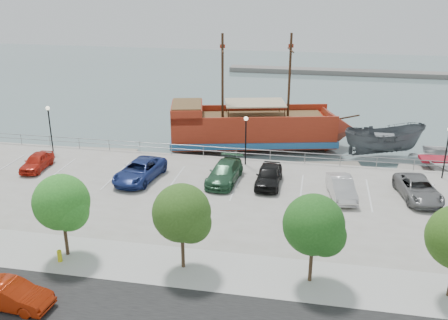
# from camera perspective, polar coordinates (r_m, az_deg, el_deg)

# --- Properties ---
(ground) EXTENTS (160.00, 160.00, 0.00)m
(ground) POSITION_cam_1_polar(r_m,az_deg,el_deg) (37.51, 0.92, -5.46)
(ground) COLOR slate
(sidewalk) EXTENTS (100.00, 4.00, 0.05)m
(sidewalk) POSITION_cam_1_polar(r_m,az_deg,el_deg) (28.47, -2.68, -12.32)
(sidewalk) COLOR #B8B8B7
(sidewalk) RESTS_ON land_slab
(seawall_railing) EXTENTS (50.00, 0.06, 1.00)m
(seawall_railing) POSITION_cam_1_polar(r_m,az_deg,el_deg) (44.01, 2.71, 0.73)
(seawall_railing) COLOR gray
(seawall_railing) RESTS_ON land_slab
(far_shore) EXTENTS (40.00, 3.00, 0.80)m
(far_shore) POSITION_cam_1_polar(r_m,az_deg,el_deg) (89.73, 13.65, 9.73)
(far_shore) COLOR slate
(far_shore) RESTS_ON ground
(pirate_ship) EXTENTS (18.98, 9.11, 11.76)m
(pirate_ship) POSITION_cam_1_polar(r_m,az_deg,el_deg) (49.66, 4.82, 3.55)
(pirate_ship) COLOR #9E2A16
(pirate_ship) RESTS_ON ground
(patrol_boat) EXTENTS (8.18, 4.82, 2.98)m
(patrol_boat) POSITION_cam_1_polar(r_m,az_deg,el_deg) (49.30, 17.80, 1.89)
(patrol_boat) COLOR #4F5459
(patrol_boat) RESTS_ON ground
(speedboat) EXTENTS (5.48, 7.30, 1.44)m
(speedboat) POSITION_cam_1_polar(r_m,az_deg,el_deg) (47.97, 23.74, -0.39)
(speedboat) COLOR silver
(speedboat) RESTS_ON ground
(dock_west) EXTENTS (6.38, 2.23, 0.36)m
(dock_west) POSITION_cam_1_polar(r_m,az_deg,el_deg) (49.63, -13.52, 0.85)
(dock_west) COLOR gray
(dock_west) RESTS_ON ground
(dock_mid) EXTENTS (7.00, 3.32, 0.39)m
(dock_mid) POSITION_cam_1_polar(r_m,az_deg,el_deg) (45.41, 11.22, -0.82)
(dock_mid) COLOR gray
(dock_mid) RESTS_ON ground
(dock_east) EXTENTS (7.42, 3.77, 0.41)m
(dock_east) POSITION_cam_1_polar(r_m,az_deg,el_deg) (46.66, 23.52, -1.60)
(dock_east) COLOR gray
(dock_east) RESTS_ON ground
(street_sedan) EXTENTS (4.25, 1.76, 1.37)m
(street_sedan) POSITION_cam_1_polar(r_m,az_deg,el_deg) (27.39, -23.17, -13.99)
(street_sedan) COLOR #A02308
(street_sedan) RESTS_ON street
(fire_hydrant) EXTENTS (0.27, 0.27, 0.79)m
(fire_hydrant) POSITION_cam_1_polar(r_m,az_deg,el_deg) (30.33, -18.28, -10.30)
(fire_hydrant) COLOR yellow
(fire_hydrant) RESTS_ON sidewalk
(lamp_post_left) EXTENTS (0.36, 0.36, 4.28)m
(lamp_post_left) POSITION_cam_1_polar(r_m,az_deg,el_deg) (47.95, -19.34, 4.28)
(lamp_post_left) COLOR black
(lamp_post_left) RESTS_ON land_slab
(lamp_post_mid) EXTENTS (0.36, 0.36, 4.28)m
(lamp_post_mid) POSITION_cam_1_polar(r_m,az_deg,el_deg) (42.02, 2.51, 3.23)
(lamp_post_mid) COLOR black
(lamp_post_mid) RESTS_ON land_slab
(lamp_post_right) EXTENTS (0.36, 0.36, 4.28)m
(lamp_post_right) POSITION_cam_1_polar(r_m,az_deg,el_deg) (42.85, 24.18, 1.74)
(lamp_post_right) COLOR black
(lamp_post_right) RESTS_ON land_slab
(tree_c) EXTENTS (3.30, 3.20, 5.00)m
(tree_c) POSITION_cam_1_polar(r_m,az_deg,el_deg) (29.48, -17.89, -4.87)
(tree_c) COLOR #473321
(tree_c) RESTS_ON sidewalk
(tree_d) EXTENTS (3.30, 3.20, 5.00)m
(tree_d) POSITION_cam_1_polar(r_m,az_deg,el_deg) (26.96, -4.60, -6.33)
(tree_d) COLOR #473321
(tree_d) RESTS_ON sidewalk
(tree_e) EXTENTS (3.30, 3.20, 5.00)m
(tree_e) POSITION_cam_1_polar(r_m,az_deg,el_deg) (26.13, 10.50, -7.57)
(tree_e) COLOR #473321
(tree_e) RESTS_ON sidewalk
(parked_car_a) EXTENTS (1.89, 4.11, 1.36)m
(parked_car_a) POSITION_cam_1_polar(r_m,az_deg,el_deg) (44.55, -20.61, -0.16)
(parked_car_a) COLOR red
(parked_car_a) RESTS_ON land_slab
(parked_car_c) EXTENTS (3.31, 5.91, 1.56)m
(parked_car_c) POSITION_cam_1_polar(r_m,az_deg,el_deg) (40.08, -9.62, -1.21)
(parked_car_c) COLOR navy
(parked_car_c) RESTS_ON land_slab
(parked_car_d) EXTENTS (2.53, 5.42, 1.53)m
(parked_car_d) POSITION_cam_1_polar(r_m,az_deg,el_deg) (39.20, 0.07, -1.43)
(parked_car_d) COLOR #285436
(parked_car_d) RESTS_ON land_slab
(parked_car_e) EXTENTS (1.91, 4.65, 1.58)m
(parked_car_e) POSITION_cam_1_polar(r_m,az_deg,el_deg) (38.74, 5.15, -1.76)
(parked_car_e) COLOR black
(parked_car_e) RESTS_ON land_slab
(parked_car_f) EXTENTS (2.33, 4.74, 1.50)m
(parked_car_f) POSITION_cam_1_polar(r_m,az_deg,el_deg) (37.50, 13.27, -3.11)
(parked_car_f) COLOR beige
(parked_car_f) RESTS_ON land_slab
(parked_car_g) EXTENTS (3.30, 5.61, 1.47)m
(parked_car_g) POSITION_cam_1_polar(r_m,az_deg,el_deg) (39.01, 21.30, -3.10)
(parked_car_g) COLOR slate
(parked_car_g) RESTS_ON land_slab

